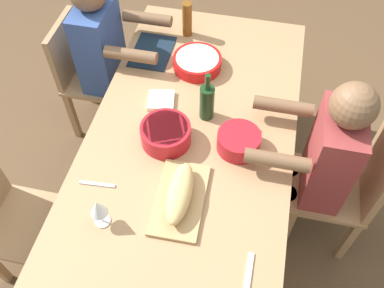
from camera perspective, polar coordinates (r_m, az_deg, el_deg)
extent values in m
plane|color=brown|center=(2.76, 0.00, -7.92)|extent=(8.00, 8.00, 0.00)
cube|color=#A87F56|center=(2.16, 0.00, 1.46)|extent=(2.00, 1.05, 0.04)
cube|color=#A87F56|center=(3.06, 12.47, 9.08)|extent=(0.07, 0.07, 0.70)
cube|color=#A87F56|center=(3.14, -4.72, 11.73)|extent=(0.07, 0.07, 0.70)
cube|color=#A87F56|center=(2.42, 18.07, -5.81)|extent=(0.40, 0.40, 0.03)
cube|color=#A87F56|center=(2.29, 23.80, -3.68)|extent=(0.38, 0.04, 0.40)
cube|color=#A87F56|center=(2.50, 12.83, -11.19)|extent=(0.04, 0.04, 0.42)
cube|color=#A87F56|center=(2.67, 13.39, -4.73)|extent=(0.04, 0.04, 0.42)
cube|color=#A87F56|center=(2.56, 20.49, -12.22)|extent=(0.04, 0.04, 0.42)
cube|color=#A87F56|center=(2.73, 20.44, -5.84)|extent=(0.04, 0.04, 0.42)
cylinder|color=#2D2D38|center=(2.52, 11.91, -9.09)|extent=(0.11, 0.11, 0.45)
cylinder|color=#2D2D38|center=(2.60, 12.21, -6.04)|extent=(0.11, 0.11, 0.45)
cube|color=maroon|center=(2.18, 18.40, -1.60)|extent=(0.34, 0.20, 0.55)
cylinder|color=brown|center=(1.94, 11.50, -2.19)|extent=(0.07, 0.30, 0.07)
cylinder|color=brown|center=(2.16, 12.32, 5.05)|extent=(0.07, 0.30, 0.07)
sphere|color=brown|center=(1.91, 21.21, 4.89)|extent=(0.21, 0.21, 0.21)
cube|color=#A87F56|center=(2.91, -12.64, 8.70)|extent=(0.40, 0.40, 0.03)
cube|color=#A87F56|center=(2.85, -16.87, 12.17)|extent=(0.38, 0.04, 0.40)
cube|color=#A87F56|center=(3.12, -7.93, 7.51)|extent=(0.04, 0.04, 0.42)
cube|color=#A87F56|center=(2.91, -9.89, 2.82)|extent=(0.04, 0.04, 0.42)
cube|color=#A87F56|center=(3.23, -13.73, 8.27)|extent=(0.04, 0.04, 0.42)
cube|color=#A87F56|center=(3.03, -15.96, 3.80)|extent=(0.04, 0.04, 0.42)
cylinder|color=#2D2D38|center=(3.04, -7.56, 6.36)|extent=(0.11, 0.11, 0.45)
cylinder|color=#2D2D38|center=(2.94, -8.46, 4.14)|extent=(0.11, 0.11, 0.45)
cube|color=#334C8C|center=(2.70, -12.52, 12.92)|extent=(0.34, 0.20, 0.55)
cylinder|color=brown|center=(2.67, -6.08, 16.65)|extent=(0.07, 0.30, 0.07)
cylinder|color=brown|center=(2.42, -8.34, 11.93)|extent=(0.07, 0.30, 0.07)
cube|color=#A87F56|center=(2.36, -21.78, -10.10)|extent=(0.40, 0.40, 0.03)
cube|color=#A87F56|center=(2.54, -15.28, -10.11)|extent=(0.04, 0.04, 0.42)
cube|color=#A87F56|center=(2.44, -18.30, -16.95)|extent=(0.04, 0.04, 0.42)
cube|color=#A87F56|center=(2.68, -21.97, -8.34)|extent=(0.04, 0.04, 0.42)
cylinder|color=#B21923|center=(2.05, 6.37, 0.36)|extent=(0.21, 0.21, 0.10)
cylinder|color=#669E33|center=(2.03, 6.45, 0.90)|extent=(0.19, 0.19, 0.03)
cylinder|color=#B21923|center=(2.07, -3.59, 1.38)|extent=(0.25, 0.25, 0.11)
cylinder|color=orange|center=(2.04, -3.64, 1.98)|extent=(0.22, 0.22, 0.04)
cylinder|color=red|center=(2.45, 0.72, 11.06)|extent=(0.28, 0.28, 0.07)
cylinder|color=beige|center=(2.44, 0.73, 11.47)|extent=(0.25, 0.25, 0.03)
cube|color=tan|center=(1.91, -1.66, -7.52)|extent=(0.41, 0.23, 0.02)
ellipsoid|color=tan|center=(1.86, -1.70, -6.68)|extent=(0.32, 0.12, 0.09)
cylinder|color=#193819|center=(2.14, 2.04, 5.65)|extent=(0.08, 0.08, 0.20)
cylinder|color=#193819|center=(2.04, 2.16, 8.43)|extent=(0.03, 0.03, 0.09)
cylinder|color=brown|center=(2.64, -0.67, 16.64)|extent=(0.06, 0.06, 0.22)
cylinder|color=silver|center=(1.90, -12.08, -10.21)|extent=(0.07, 0.07, 0.01)
cylinder|color=silver|center=(1.87, -12.29, -9.64)|extent=(0.01, 0.01, 0.07)
cone|color=silver|center=(1.80, -12.73, -8.45)|extent=(0.08, 0.08, 0.08)
cube|color=#142333|center=(2.59, -5.42, 12.46)|extent=(0.32, 0.23, 0.01)
cube|color=silver|center=(2.00, -12.80, -5.36)|extent=(0.03, 0.17, 0.01)
cube|color=silver|center=(1.78, 7.61, -17.84)|extent=(0.23, 0.02, 0.01)
cube|color=white|center=(2.28, -4.24, 5.95)|extent=(0.16, 0.16, 0.02)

